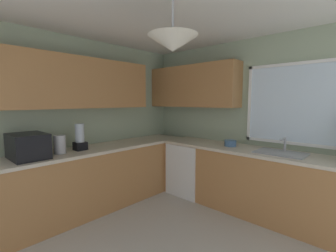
# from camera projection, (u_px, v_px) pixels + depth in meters

# --- Properties ---
(room_shell) EXTENTS (3.96, 3.85, 2.53)m
(room_shell) POSITION_uv_depth(u_px,v_px,m) (154.00, 82.00, 2.99)
(room_shell) COLOR #9EAD8E
(room_shell) RESTS_ON ground_plane
(counter_run_left) EXTENTS (0.65, 3.46, 0.89)m
(counter_run_left) POSITION_uv_depth(u_px,v_px,m) (87.00, 180.00, 3.27)
(counter_run_left) COLOR #AD7542
(counter_run_left) RESTS_ON ground_plane
(counter_run_back) EXTENTS (3.05, 0.65, 0.89)m
(counter_run_back) POSITION_uv_depth(u_px,v_px,m) (260.00, 183.00, 3.17)
(counter_run_back) COLOR #AD7542
(counter_run_back) RESTS_ON ground_plane
(dishwasher) EXTENTS (0.60, 0.60, 0.84)m
(dishwasher) POSITION_uv_depth(u_px,v_px,m) (191.00, 168.00, 3.94)
(dishwasher) COLOR white
(dishwasher) RESTS_ON ground_plane
(microwave) EXTENTS (0.48, 0.36, 0.29)m
(microwave) POSITION_uv_depth(u_px,v_px,m) (28.00, 146.00, 2.69)
(microwave) COLOR black
(microwave) RESTS_ON counter_run_left
(kettle) EXTENTS (0.14, 0.14, 0.24)m
(kettle) POSITION_uv_depth(u_px,v_px,m) (60.00, 144.00, 2.94)
(kettle) COLOR #B7B7BC
(kettle) RESTS_ON counter_run_left
(sink_assembly) EXTENTS (0.58, 0.40, 0.19)m
(sink_assembly) POSITION_uv_depth(u_px,v_px,m) (281.00, 152.00, 2.96)
(sink_assembly) COLOR #9EA0A5
(sink_assembly) RESTS_ON counter_run_back
(bowl) EXTENTS (0.17, 0.17, 0.09)m
(bowl) POSITION_uv_depth(u_px,v_px,m) (230.00, 143.00, 3.43)
(bowl) COLOR #4C7099
(bowl) RESTS_ON counter_run_back
(blender_appliance) EXTENTS (0.15, 0.15, 0.36)m
(blender_appliance) POSITION_uv_depth(u_px,v_px,m) (80.00, 138.00, 3.15)
(blender_appliance) COLOR black
(blender_appliance) RESTS_ON counter_run_left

